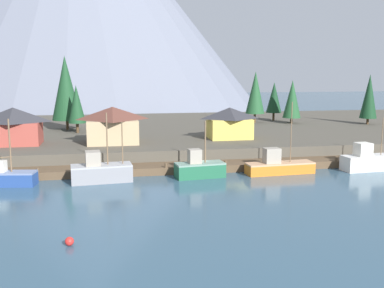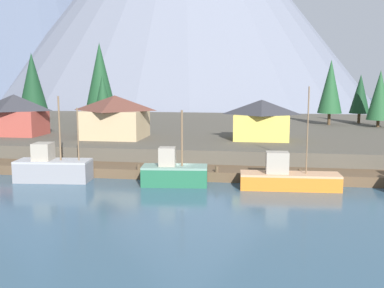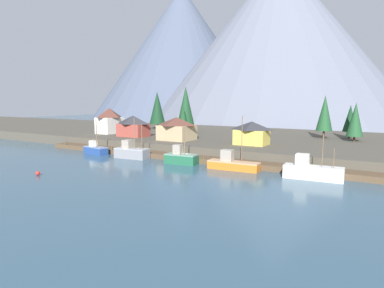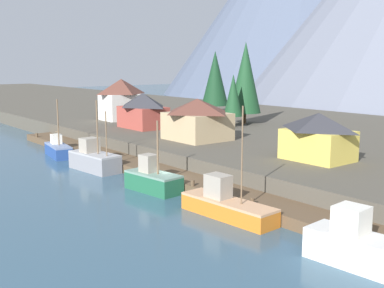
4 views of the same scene
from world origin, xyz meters
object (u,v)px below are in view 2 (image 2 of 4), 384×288
at_px(fishing_boat_grey, 53,168).
at_px(house_red, 15,114).
at_px(conifer_near_left, 330,87).
at_px(fishing_boat_orange, 288,178).
at_px(fishing_boat_green, 174,173).
at_px(conifer_mid_right, 100,78).
at_px(conifer_near_right, 32,82).
at_px(house_yellow, 261,119).
at_px(conifer_back_left, 103,95).
at_px(house_tan, 115,116).
at_px(conifer_mid_left, 360,94).
at_px(conifer_back_right, 380,95).

bearing_deg(fishing_boat_grey, house_red, 124.42).
bearing_deg(conifer_near_left, house_red, -154.43).
relative_size(fishing_boat_grey, fishing_boat_orange, 0.90).
bearing_deg(fishing_boat_green, conifer_mid_right, 114.56).
height_order(conifer_near_left, conifer_near_right, conifer_near_right).
bearing_deg(conifer_near_right, fishing_boat_grey, -59.67).
relative_size(fishing_boat_grey, house_red, 1.06).
relative_size(house_yellow, conifer_near_left, 0.65).
bearing_deg(house_red, conifer_back_left, 54.44).
xyz_separation_m(fishing_boat_green, house_tan, (-10.68, 14.54, 4.16)).
bearing_deg(conifer_mid_left, conifer_back_right, -74.07).
bearing_deg(conifer_mid_left, house_tan, -144.27).
distance_m(house_red, conifer_mid_right, 18.41).
xyz_separation_m(fishing_boat_orange, house_tan, (-21.42, 14.40, 4.31)).
distance_m(fishing_boat_grey, conifer_mid_left, 55.34).
relative_size(house_red, house_tan, 1.01).
height_order(fishing_boat_grey, house_tan, fishing_boat_grey).
bearing_deg(conifer_mid_right, conifer_mid_left, 10.66).
height_order(house_yellow, conifer_back_left, conifer_back_left).
height_order(fishing_boat_green, conifer_back_left, conifer_back_left).
xyz_separation_m(fishing_boat_grey, house_yellow, (20.51, 15.85, 3.78)).
xyz_separation_m(conifer_near_right, conifer_mid_right, (16.62, -7.86, 0.70)).
bearing_deg(conifer_near_right, conifer_mid_right, -25.32).
relative_size(house_tan, conifer_near_right, 0.63).
bearing_deg(conifer_mid_right, conifer_near_right, 154.68).
distance_m(house_red, conifer_near_right, 26.94).
xyz_separation_m(fishing_boat_grey, conifer_back_right, (39.07, 34.29, 6.32)).
relative_size(fishing_boat_orange, conifer_near_left, 0.87).
xyz_separation_m(fishing_boat_grey, fishing_boat_green, (12.34, 0.14, -0.14)).
xyz_separation_m(house_yellow, conifer_back_left, (-25.05, 11.33, 2.52)).
bearing_deg(house_tan, conifer_mid_left, 35.73).
distance_m(house_yellow, conifer_mid_left, 29.83).
relative_size(conifer_mid_left, conifer_mid_right, 0.62).
relative_size(house_yellow, conifer_mid_left, 0.84).
relative_size(fishing_boat_green, conifer_near_left, 0.66).
height_order(fishing_boat_orange, conifer_back_right, conifer_back_right).
height_order(fishing_boat_green, house_red, house_red).
relative_size(fishing_boat_orange, house_red, 1.18).
relative_size(conifer_near_left, conifer_mid_left, 1.28).
bearing_deg(house_red, fishing_boat_green, -31.21).
xyz_separation_m(house_tan, conifer_back_left, (-6.20, 12.50, 2.27)).
distance_m(house_tan, conifer_back_left, 14.13).
bearing_deg(conifer_near_right, house_red, -66.92).
xyz_separation_m(fishing_boat_orange, house_yellow, (-2.57, 15.57, 4.07)).
relative_size(fishing_boat_orange, conifer_back_left, 1.11).
bearing_deg(fishing_boat_orange, conifer_back_left, 132.40).
relative_size(conifer_mid_left, conifer_back_right, 0.93).
bearing_deg(fishing_boat_green, conifer_mid_left, 51.82).
height_order(fishing_boat_orange, conifer_near_left, conifer_near_left).
relative_size(fishing_boat_grey, house_yellow, 1.19).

